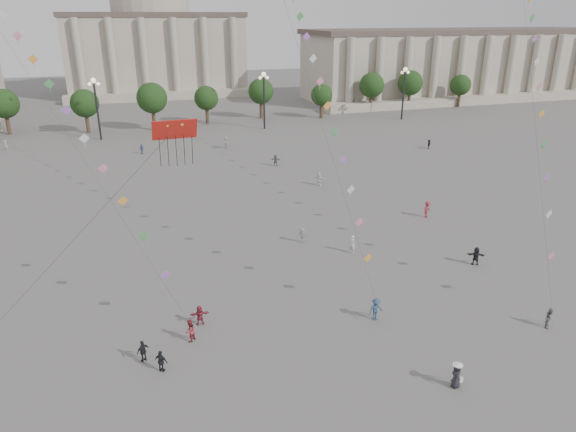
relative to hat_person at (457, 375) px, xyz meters
name	(u,v)px	position (x,y,z in m)	size (l,w,h in m)	color
ground	(336,357)	(-5.62, 4.81, -0.86)	(360.00, 360.00, 0.00)	#5A5654
hall_east	(459,64)	(69.38, 98.71, 7.57)	(84.00, 26.22, 17.20)	#A79E8C
hall_central	(153,39)	(-5.62, 134.03, 13.37)	(48.30, 34.30, 35.50)	#A79E8C
tree_row	(179,98)	(-5.62, 82.81, 4.54)	(137.12, 5.12, 8.00)	#38281C
lamp_post_mid_west	(96,98)	(-20.62, 74.81, 6.49)	(2.00, 0.90, 10.65)	#262628
lamp_post_mid_east	(264,90)	(9.38, 74.81, 6.49)	(2.00, 0.90, 10.65)	#262628
lamp_post_far_east	(404,84)	(39.38, 74.81, 6.49)	(2.00, 0.90, 10.65)	#262628
person_crowd_0	(142,149)	(-14.36, 62.47, -0.08)	(0.91, 0.38, 1.56)	#394580
person_crowd_3	(476,256)	(11.28, 13.13, -0.02)	(1.55, 0.49, 1.67)	black
person_crowd_4	(226,143)	(-0.92, 61.77, 0.10)	(1.78, 0.57, 1.92)	silver
person_crowd_6	(302,235)	(-1.69, 22.36, -0.08)	(1.00, 0.58, 1.55)	slate
person_crowd_7	(319,179)	(6.47, 38.56, -0.01)	(1.58, 0.50, 1.70)	white
person_crowd_8	(427,209)	(13.50, 24.38, 0.06)	(1.18, 0.68, 1.83)	maroon
person_crowd_9	(429,144)	(30.80, 51.08, -0.10)	(1.40, 0.45, 1.51)	black
person_crowd_10	(6,145)	(-35.13, 71.37, 0.02)	(0.64, 0.42, 1.76)	beige
person_crowd_12	(276,160)	(3.80, 49.11, -0.01)	(1.56, 0.50, 1.69)	slate
person_crowd_13	(352,244)	(1.96, 18.77, 0.02)	(0.64, 0.42, 1.75)	silver
tourist_1	(161,361)	(-16.44, 6.92, -0.11)	(0.87, 0.36, 1.49)	black
tourist_2	(200,315)	(-13.35, 11.36, -0.11)	(1.38, 0.44, 1.49)	maroon
tourist_4	(143,351)	(-17.43, 8.32, -0.11)	(0.88, 0.37, 1.50)	black
kite_flyer_0	(190,331)	(-14.31, 9.54, -0.04)	(0.80, 0.62, 1.64)	maroon
kite_flyer_1	(376,309)	(-1.18, 7.98, 0.00)	(1.11, 0.64, 1.72)	navy
kite_flyer_2	(550,318)	(10.03, 3.29, -0.12)	(0.72, 0.56, 1.48)	slate
hat_person	(457,375)	(0.00, 0.00, 0.00)	(0.93, 0.79, 1.69)	black
dragon_kite	(173,146)	(-14.80, 5.29, 13.70)	(7.64, 2.26, 19.36)	#B41B13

